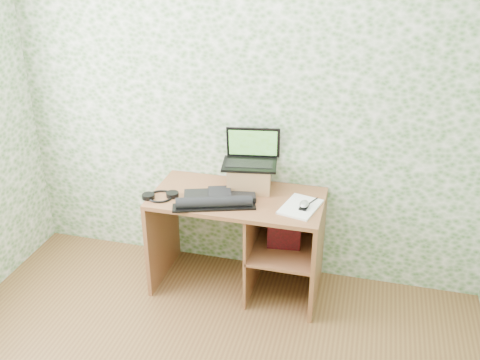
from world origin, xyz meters
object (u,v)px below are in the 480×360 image
(keyboard, at_px, (217,199))
(notepad, at_px, (300,207))
(riser, at_px, (249,177))
(laptop, at_px, (251,156))
(desk, at_px, (249,229))

(keyboard, xyz_separation_m, notepad, (0.56, 0.07, -0.02))
(riser, xyz_separation_m, notepad, (0.40, -0.19, -0.08))
(keyboard, relative_size, notepad, 1.81)
(laptop, bearing_deg, desk, -89.37)
(notepad, bearing_deg, keyboard, -159.25)
(laptop, relative_size, notepad, 1.34)
(laptop, height_order, keyboard, laptop)
(desk, relative_size, riser, 4.01)
(riser, relative_size, laptop, 0.72)
(desk, distance_m, riser, 0.38)
(laptop, distance_m, keyboard, 0.40)
(riser, distance_m, keyboard, 0.31)
(desk, distance_m, laptop, 0.53)
(desk, height_order, laptop, laptop)
(laptop, bearing_deg, keyboard, -127.36)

